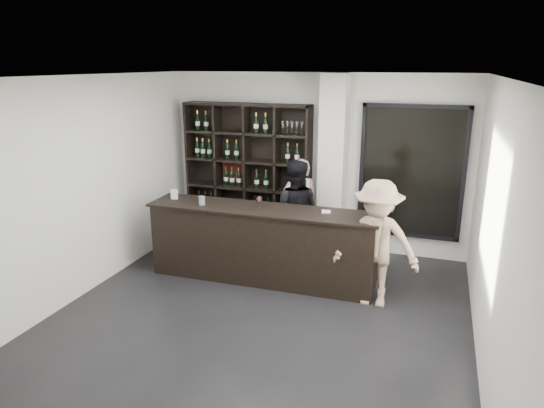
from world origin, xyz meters
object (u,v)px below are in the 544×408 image
at_px(taster_black, 294,212).
at_px(customer, 376,244).
at_px(wine_shelf, 248,174).
at_px(tasting_counter, 262,244).
at_px(taster_pink, 300,205).

bearing_deg(taster_black, customer, 137.40).
xyz_separation_m(wine_shelf, tasting_counter, (0.80, -1.47, -0.65)).
bearing_deg(customer, taster_pink, 132.19).
xyz_separation_m(tasting_counter, customer, (1.63, -0.21, 0.29)).
distance_m(tasting_counter, taster_pink, 1.34).
relative_size(wine_shelf, tasting_counter, 0.73).
distance_m(wine_shelf, taster_black, 1.32).
bearing_deg(taster_pink, tasting_counter, 67.26).
distance_m(wine_shelf, taster_pink, 1.10).
height_order(tasting_counter, customer, customer).
height_order(tasting_counter, taster_black, taster_black).
relative_size(wine_shelf, taster_pink, 1.53).
distance_m(taster_black, customer, 1.69).
bearing_deg(tasting_counter, wine_shelf, 117.42).
bearing_deg(customer, wine_shelf, 144.19).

